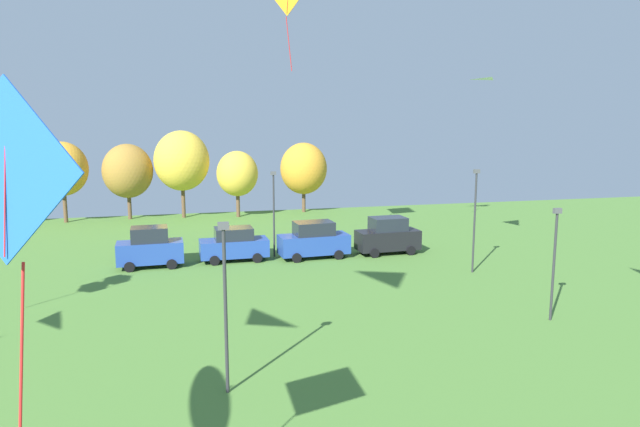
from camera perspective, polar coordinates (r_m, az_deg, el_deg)
The scene contains 15 objects.
kite_flying_3 at distance 10.08m, azimuth -28.87°, elevation 2.87°, with size 2.51×1.58×5.92m.
kite_flying_10 at distance 39.35m, azimuth 14.61°, elevation 11.74°, with size 2.42×2.62×0.06m.
parked_car_leftmost at distance 37.76m, azimuth -16.63°, elevation -3.30°, with size 4.14×2.16×2.60m.
parked_car_second_from_left at distance 38.29m, azimuth -8.60°, elevation -3.07°, with size 4.52×2.17×2.24m.
parked_car_third_from_left at distance 38.63m, azimuth -0.63°, elevation -2.69°, with size 4.82×2.32×2.50m.
parked_car_rightmost_in_row at distance 40.16m, azimuth 6.79°, elevation -2.24°, with size 4.45×2.20×2.59m.
light_post_0 at distance 35.75m, azimuth 15.22°, elevation -0.15°, with size 0.36×0.20×6.35m.
light_post_1 at distance 38.72m, azimuth -4.64°, elevation 0.47°, with size 0.36×0.20×5.86m.
light_post_2 at distance 28.37m, azimuth 22.39°, elevation -4.02°, with size 0.36×0.20×5.30m.
light_post_3 at distance 19.49m, azimuth -9.46°, elevation -8.32°, with size 0.36×0.20×5.93m.
treeline_tree_1 at distance 56.81m, azimuth -24.36°, elevation 4.08°, with size 4.48×4.48×7.39m.
treeline_tree_2 at distance 56.57m, azimuth -18.68°, elevation 4.04°, with size 4.62×4.62×7.12m.
treeline_tree_3 at distance 55.93m, azimuth -13.66°, elevation 5.14°, with size 5.19×5.19×8.33m.
treeline_tree_4 at distance 55.47m, azimuth -8.27°, elevation 3.95°, with size 3.96×3.96×6.39m.
treeline_tree_5 at distance 57.94m, azimuth -1.65°, elevation 4.51°, with size 4.74×4.74×7.06m.
Camera 1 is at (-5.43, 1.81, 9.19)m, focal length 32.00 mm.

